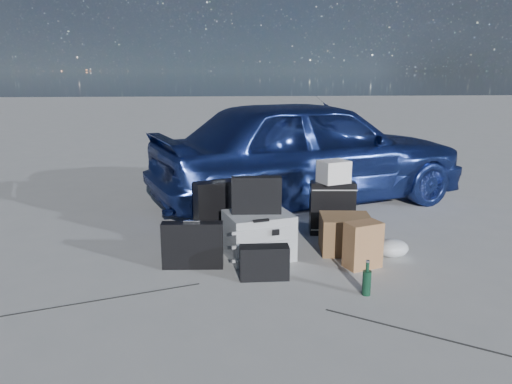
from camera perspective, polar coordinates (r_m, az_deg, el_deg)
ground at (r=4.26m, az=2.59°, el=-8.92°), size 60.00×60.00×0.00m
car at (r=6.24m, az=6.25°, el=4.71°), size 4.27×2.85×1.35m
pelican_case at (r=4.49m, az=0.31°, el=-4.95°), size 0.66×0.59×0.41m
laptop_bag at (r=4.39m, az=0.05°, el=-0.35°), size 0.44×0.13×0.33m
briefcase at (r=4.28m, az=-7.27°, el=-6.06°), size 0.52×0.14×0.40m
suitcase_left at (r=4.86m, az=-4.24°, el=-2.27°), size 0.50×0.32×0.61m
suitcase_right at (r=5.16m, az=8.71°, el=-1.83°), size 0.47×0.20×0.55m
white_carton at (r=5.05m, az=8.87°, el=2.32°), size 0.34×0.31×0.22m
duffel_bag at (r=5.22m, az=-2.88°, el=-2.60°), size 0.73×0.38×0.35m
flat_box_white at (r=5.17m, az=-3.06°, el=-0.32°), size 0.49×0.40×0.08m
flat_box_black at (r=5.14m, az=-3.08°, el=0.40°), size 0.35×0.29×0.07m
kraft_bag at (r=4.36m, az=12.13°, el=-5.93°), size 0.34×0.27×0.40m
cardboard_box at (r=4.71m, az=10.16°, el=-4.73°), size 0.49×0.44×0.34m
plastic_bag at (r=4.70m, az=15.33°, el=-6.19°), size 0.32×0.28×0.16m
messenger_bag at (r=4.05m, az=0.96°, el=-8.06°), size 0.40×0.15×0.28m
green_bottle at (r=3.86m, az=12.56°, el=-9.64°), size 0.07×0.07×0.26m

